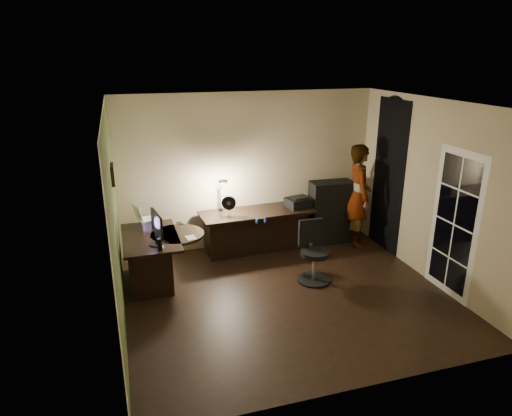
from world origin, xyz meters
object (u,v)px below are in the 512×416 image
object	(u,v)px
person	(358,195)
monitor	(156,233)
desk_left	(152,260)
desk_right	(257,231)
office_chair	(315,253)
cabinet	(331,212)

from	to	relation	value
person	monitor	bearing A→B (deg)	115.08
desk_left	desk_right	bearing A→B (deg)	18.88
desk_right	monitor	xyz separation A→B (m)	(-1.78, -0.98, 0.55)
desk_left	office_chair	size ratio (longest dim) A/B	1.40
monitor	office_chair	xyz separation A→B (m)	(2.28, -0.34, -0.45)
desk_left	cabinet	xyz separation A→B (m)	(3.24, 0.67, 0.19)
desk_left	cabinet	world-z (taller)	cabinet
monitor	person	xyz separation A→B (m)	(3.58, 0.77, -0.00)
monitor	person	bearing A→B (deg)	3.03
office_chair	desk_right	bearing A→B (deg)	111.11
desk_left	person	xyz separation A→B (m)	(3.65, 0.45, 0.54)
desk_right	office_chair	world-z (taller)	office_chair
desk_left	cabinet	distance (m)	3.31
desk_right	office_chair	distance (m)	1.42
office_chair	person	world-z (taller)	person
monitor	person	distance (m)	3.66
desk_right	office_chair	xyz separation A→B (m)	(0.51, -1.32, 0.10)
desk_right	office_chair	bearing A→B (deg)	-71.57
person	office_chair	bearing A→B (deg)	143.48
cabinet	monitor	xyz separation A→B (m)	(-3.17, -1.00, 0.35)
monitor	office_chair	world-z (taller)	monitor
cabinet	office_chair	bearing A→B (deg)	-121.10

